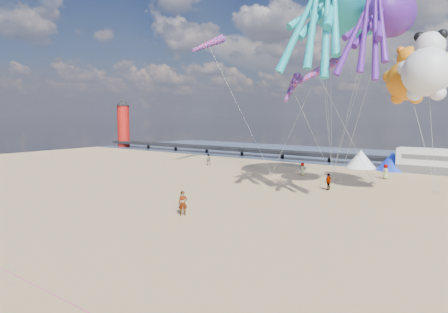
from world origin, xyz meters
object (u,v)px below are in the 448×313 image
at_px(kite_panda, 427,72).
at_px(kite_teddy_orange, 407,80).
at_px(motorhome_0, 427,161).
at_px(beachgoer_3, 328,182).
at_px(beachgoer_0, 302,169).
at_px(beachgoer_6, 386,172).
at_px(sandbag_a, 271,175).
at_px(lighthouse, 123,126).
at_px(standing_person, 183,203).
at_px(sandbag_d, 373,183).
at_px(windsock_left, 208,44).
at_px(sandbag_e, 332,177).
at_px(kite_octopus_purple, 390,12).
at_px(tent_blue, 392,161).
at_px(beachgoer_1, 208,160).
at_px(tent_white, 361,159).
at_px(sandbag_c, 436,192).
at_px(sandbag_b, 339,181).
at_px(windsock_mid, 317,72).
at_px(windsock_right, 292,88).

bearing_deg(kite_panda, kite_teddy_orange, 120.06).
distance_m(motorhome_0, beachgoer_3, 18.26).
xyz_separation_m(beachgoer_0, beachgoer_6, (8.50, 3.09, 0.08)).
bearing_deg(sandbag_a, lighthouse, 160.40).
bearing_deg(kite_panda, standing_person, -129.96).
xyz_separation_m(sandbag_d, windsock_left, (-20.90, -1.01, 15.86)).
bearing_deg(sandbag_e, standing_person, -94.41).
bearing_deg(beachgoer_3, kite_octopus_purple, 85.19).
bearing_deg(tent_blue, beachgoer_3, -93.76).
bearing_deg(beachgoer_0, sandbag_a, 60.07).
xyz_separation_m(sandbag_a, sandbag_d, (11.12, 1.38, 0.00)).
bearing_deg(beachgoer_6, beachgoer_1, -39.95).
bearing_deg(sandbag_e, sandbag_d, -16.71).
bearing_deg(tent_white, tent_blue, 0.00).
distance_m(beachgoer_1, windsock_left, 15.51).
distance_m(tent_blue, sandbag_c, 15.17).
relative_size(beachgoer_6, sandbag_b, 3.29).
bearing_deg(tent_white, windsock_left, -140.95).
height_order(lighthouse, standing_person, lighthouse).
distance_m(lighthouse, windsock_left, 43.34).
xyz_separation_m(kite_panda, windsock_mid, (-9.55, 0.47, 0.66)).
height_order(standing_person, sandbag_e, standing_person).
bearing_deg(sandbag_e, motorhome_0, 52.91).
height_order(motorhome_0, standing_person, motorhome_0).
relative_size(motorhome_0, kite_teddy_orange, 1.06).
bearing_deg(windsock_mid, kite_octopus_purple, 6.07).
distance_m(tent_white, beachgoer_6, 9.22).
bearing_deg(motorhome_0, tent_white, 180.00).
bearing_deg(tent_blue, sandbag_c, -61.37).
relative_size(tent_blue, standing_person, 2.32).
height_order(beachgoer_3, sandbag_d, beachgoer_3).
distance_m(sandbag_c, windsock_left, 31.28).
distance_m(beachgoer_1, kite_teddy_orange, 28.11).
xyz_separation_m(beachgoer_0, beachgoer_1, (-14.58, 0.37, 0.06)).
relative_size(sandbag_c, windsock_mid, 0.08).
xyz_separation_m(beachgoer_0, sandbag_d, (8.42, -1.09, -0.63)).
bearing_deg(beachgoer_6, sandbag_e, -18.46).
height_order(motorhome_0, kite_octopus_purple, kite_octopus_purple).
bearing_deg(sandbag_a, windsock_mid, -29.13).
height_order(standing_person, beachgoer_0, standing_person).
distance_m(tent_white, windsock_mid, 19.81).
relative_size(sandbag_c, sandbag_d, 1.00).
bearing_deg(kite_octopus_purple, windsock_mid, 165.05).
height_order(lighthouse, tent_white, lighthouse).
height_order(sandbag_c, windsock_mid, windsock_mid).
height_order(tent_blue, beachgoer_1, tent_blue).
distance_m(motorhome_0, sandbag_c, 13.75).
relative_size(sandbag_c, windsock_right, 0.09).
height_order(motorhome_0, windsock_right, windsock_right).
relative_size(standing_person, kite_octopus_purple, 0.17).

